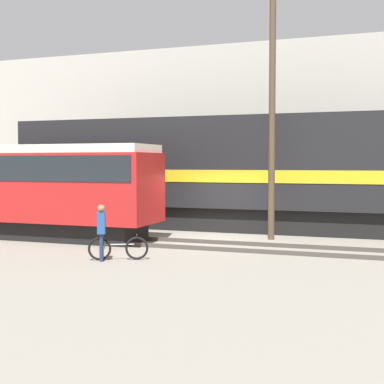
% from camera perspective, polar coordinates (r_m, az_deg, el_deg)
% --- Properties ---
extents(ground_plane, '(120.00, 120.00, 0.00)m').
position_cam_1_polar(ground_plane, '(19.81, 1.70, -5.14)').
color(ground_plane, slate).
extents(track_near, '(60.00, 1.50, 0.14)m').
position_cam_1_polar(track_near, '(18.34, 0.23, -5.59)').
color(track_near, '#47423D').
rests_on(track_near, ground).
extents(track_far, '(60.00, 1.50, 0.14)m').
position_cam_1_polar(track_far, '(23.05, 4.26, -3.80)').
color(track_far, '#47423D').
rests_on(track_far, ground).
extents(building_backdrop, '(40.84, 6.00, 9.06)m').
position_cam_1_polar(building_backdrop, '(30.81, 8.20, 6.22)').
color(building_backdrop, '#B7B2A8').
rests_on(building_backdrop, ground).
extents(freight_locomotive, '(19.06, 3.04, 5.35)m').
position_cam_1_polar(freight_locomotive, '(22.91, 4.07, 2.24)').
color(freight_locomotive, black).
rests_on(freight_locomotive, ground).
extents(streetcar, '(9.53, 2.54, 3.50)m').
position_cam_1_polar(streetcar, '(21.07, -16.28, 0.70)').
color(streetcar, black).
rests_on(streetcar, ground).
extents(bicycle, '(1.63, 0.83, 0.74)m').
position_cam_1_polar(bicycle, '(15.90, -7.87, -5.97)').
color(bicycle, black).
rests_on(bicycle, ground).
extents(person, '(0.35, 0.42, 1.64)m').
position_cam_1_polar(person, '(15.70, -9.65, -3.71)').
color(person, '#232D4C').
rests_on(person, ground).
extents(utility_pole_left, '(0.24, 0.24, 9.95)m').
position_cam_1_polar(utility_pole_left, '(20.09, 8.54, 9.17)').
color(utility_pole_left, '#4C3D2D').
rests_on(utility_pole_left, ground).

